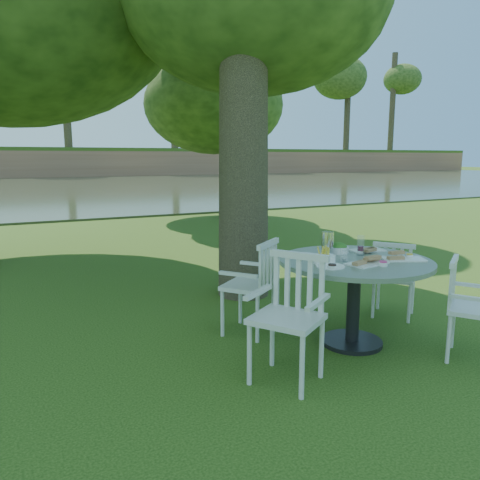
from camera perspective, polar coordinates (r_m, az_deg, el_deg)
name	(u,v)px	position (r m, az deg, el deg)	size (l,w,h in m)	color
ground	(248,322)	(5.02, 1.04, -9.96)	(140.00, 140.00, 0.00)	#1E3A0C
table	(355,276)	(4.39, 13.80, -4.32)	(1.37, 1.37, 0.81)	black
chair_ne	(394,274)	(5.26, 18.22, -3.94)	(0.57, 0.58, 0.84)	silver
chair_nw	(257,280)	(4.55, 2.12, -4.88)	(0.64, 0.64, 0.93)	silver
chair_sw	(292,306)	(3.69, 6.37, -8.06)	(0.66, 0.67, 0.98)	silver
chair_se	(464,301)	(4.46, 25.67, -6.71)	(0.59, 0.58, 0.86)	silver
tableware	(344,253)	(4.37, 12.52, -1.60)	(1.10, 0.84, 0.22)	white
river	(51,189)	(27.32, -22.05, 5.76)	(100.00, 28.00, 0.12)	#2B331E
far_bank	(29,91)	(45.69, -24.31, 16.20)	(100.00, 18.00, 15.20)	brown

